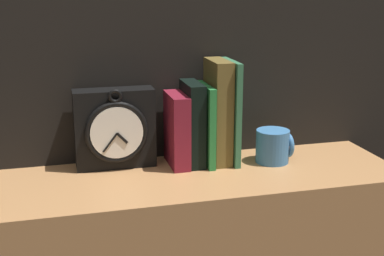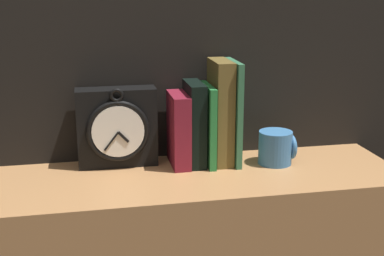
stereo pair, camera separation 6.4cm
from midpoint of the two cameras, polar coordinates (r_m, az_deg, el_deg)
clock at (r=1.26m, az=-6.55°, el=0.03°), size 0.19×0.08×0.19m
book_slot0_maroon at (r=1.26m, az=0.03°, el=-0.20°), size 0.04×0.12×0.17m
book_slot1_black at (r=1.26m, az=1.72°, el=0.47°), size 0.04×0.11×0.20m
book_slot2_green at (r=1.27m, az=3.13°, el=0.35°), size 0.02×0.12×0.19m
book_slot3_brown at (r=1.27m, az=4.50°, el=1.69°), size 0.04×0.12×0.25m
book_slot4_green at (r=1.27m, az=5.85°, el=1.68°), size 0.01×0.12×0.25m
mug at (r=1.30m, az=10.40°, el=-2.07°), size 0.09×0.08×0.08m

